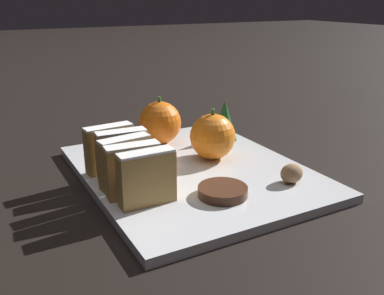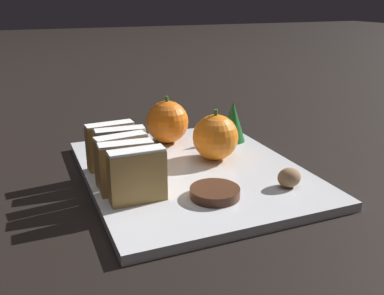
{
  "view_description": "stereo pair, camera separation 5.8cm",
  "coord_description": "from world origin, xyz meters",
  "views": [
    {
      "loc": [
        -0.26,
        -0.48,
        0.24
      ],
      "look_at": [
        0.0,
        0.0,
        0.04
      ],
      "focal_mm": 40.0,
      "sensor_mm": 36.0,
      "label": 1
    },
    {
      "loc": [
        -0.21,
        -0.51,
        0.24
      ],
      "look_at": [
        0.0,
        0.0,
        0.04
      ],
      "focal_mm": 40.0,
      "sensor_mm": 36.0,
      "label": 2
    }
  ],
  "objects": [
    {
      "name": "orange_near",
      "position": [
        0.04,
        0.02,
        0.05
      ],
      "size": [
        0.07,
        0.07,
        0.07
      ],
      "color": "orange",
      "rests_on": "serving_platter"
    },
    {
      "name": "stollen_slice_fourth",
      "position": [
        -0.1,
        0.02,
        0.04
      ],
      "size": [
        0.07,
        0.03,
        0.06
      ],
      "color": "tan",
      "rests_on": "serving_platter"
    },
    {
      "name": "evergreen_sprig",
      "position": [
        0.11,
        0.08,
        0.05
      ],
      "size": [
        0.04,
        0.04,
        0.07
      ],
      "color": "#195623",
      "rests_on": "serving_platter"
    },
    {
      "name": "chocolate_cookie",
      "position": [
        -0.01,
        -0.1,
        0.02
      ],
      "size": [
        0.06,
        0.06,
        0.01
      ],
      "color": "#472819",
      "rests_on": "serving_platter"
    },
    {
      "name": "stollen_slice_third",
      "position": [
        -0.1,
        -0.01,
        0.04
      ],
      "size": [
        0.07,
        0.03,
        0.06
      ],
      "color": "tan",
      "rests_on": "serving_platter"
    },
    {
      "name": "ground_plane",
      "position": [
        0.0,
        0.0,
        0.0
      ],
      "size": [
        6.0,
        6.0,
        0.0
      ],
      "primitive_type": "plane",
      "color": "black"
    },
    {
      "name": "stollen_slice_second",
      "position": [
        -0.1,
        -0.04,
        0.04
      ],
      "size": [
        0.07,
        0.03,
        0.06
      ],
      "color": "tan",
      "rests_on": "serving_platter"
    },
    {
      "name": "stollen_slice_front",
      "position": [
        -0.1,
        -0.07,
        0.04
      ],
      "size": [
        0.07,
        0.02,
        0.06
      ],
      "color": "tan",
      "rests_on": "serving_platter"
    },
    {
      "name": "orange_far",
      "position": [
        0.01,
        0.12,
        0.05
      ],
      "size": [
        0.07,
        0.07,
        0.08
      ],
      "color": "orange",
      "rests_on": "serving_platter"
    },
    {
      "name": "walnut",
      "position": [
        0.09,
        -0.1,
        0.02
      ],
      "size": [
        0.03,
        0.02,
        0.02
      ],
      "color": "#8E6B47",
      "rests_on": "serving_platter"
    },
    {
      "name": "stollen_slice_fifth",
      "position": [
        -0.1,
        0.04,
        0.04
      ],
      "size": [
        0.07,
        0.03,
        0.06
      ],
      "color": "tan",
      "rests_on": "serving_platter"
    },
    {
      "name": "serving_platter",
      "position": [
        0.0,
        0.0,
        0.01
      ],
      "size": [
        0.28,
        0.35,
        0.01
      ],
      "color": "silver",
      "rests_on": "ground_plane"
    }
  ]
}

